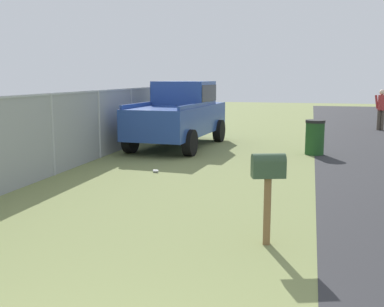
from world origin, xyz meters
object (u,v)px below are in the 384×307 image
object	(u,v)px
mailbox	(268,173)
trash_bin	(315,137)
pickup_truck	(180,112)
pedestrian	(381,107)

from	to	relation	value
mailbox	trash_bin	distance (m)	7.81
mailbox	pickup_truck	size ratio (longest dim) A/B	0.25
pickup_truck	trash_bin	size ratio (longest dim) A/B	4.91
pickup_truck	pedestrian	bearing A→B (deg)	-42.84
mailbox	trash_bin	world-z (taller)	mailbox
pedestrian	pickup_truck	bearing A→B (deg)	-45.34
mailbox	pedestrian	bearing A→B (deg)	-30.33
pickup_truck	pedestrian	size ratio (longest dim) A/B	2.89
trash_bin	pickup_truck	bearing A→B (deg)	80.92
pickup_truck	pedestrian	world-z (taller)	pickup_truck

